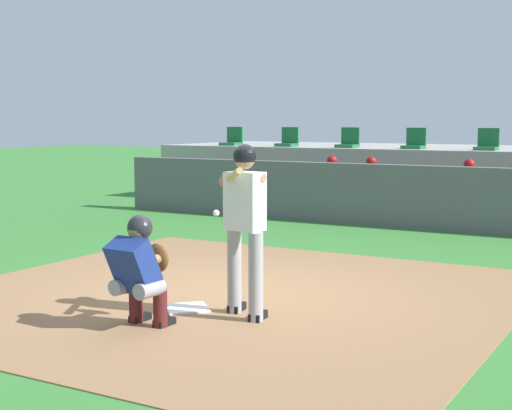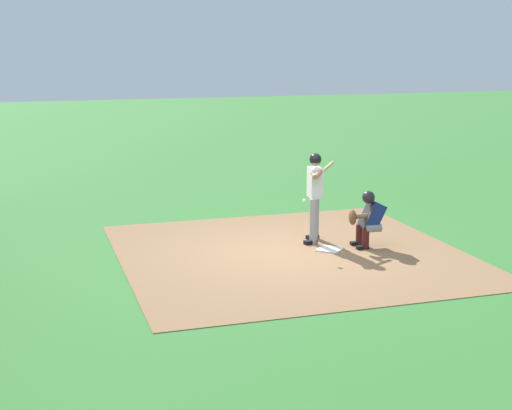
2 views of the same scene
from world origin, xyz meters
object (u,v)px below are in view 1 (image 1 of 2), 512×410
batter_at_plate (244,219)px  dugout_player_1 (369,187)px  home_plate (187,308)px  stadium_seat_0 (233,140)px  stadium_seat_4 (487,144)px  stadium_seat_2 (348,142)px  dugout_player_2 (467,191)px  dugout_player_0 (329,185)px  catcher_crouched (141,267)px  stadium_seat_1 (288,141)px  stadium_seat_3 (415,143)px

batter_at_plate → dugout_player_1: size_ratio=1.39×
home_plate → stadium_seat_0: 11.76m
stadium_seat_0 → stadium_seat_4: (6.50, 0.00, 0.00)m
stadium_seat_2 → dugout_player_2: bearing=-31.2°
dugout_player_0 → stadium_seat_4: (2.82, 2.03, 0.86)m
catcher_crouched → dugout_player_2: 8.98m
catcher_crouched → stadium_seat_1: 11.73m
dugout_player_2 → stadium_seat_3: stadium_seat_3 is taller
home_plate → batter_at_plate: size_ratio=0.24×
stadium_seat_0 → stadium_seat_1: 1.62m
dugout_player_2 → stadium_seat_3: (-1.73, 2.03, 0.86)m
home_plate → stadium_seat_3: 10.32m
stadium_seat_2 → stadium_seat_4: (3.25, 0.00, 0.00)m
dugout_player_1 → stadium_seat_2: (-1.33, 2.03, 0.86)m
batter_at_plate → catcher_crouched: size_ratio=1.07×
batter_at_plate → stadium_seat_4: bearing=89.3°
catcher_crouched → dugout_player_1: (-1.12, 8.93, 0.06)m
home_plate → stadium_seat_2: stadium_seat_2 is taller
dugout_player_1 → stadium_seat_0: bearing=156.0°
catcher_crouched → home_plate: bearing=90.3°
batter_at_plate → dugout_player_2: batter_at_plate is taller
batter_at_plate → catcher_crouched: batter_at_plate is taller
catcher_crouched → dugout_player_0: bearing=102.7°
dugout_player_0 → stadium_seat_4: stadium_seat_4 is taller
home_plate → batter_at_plate: (0.69, 0.05, 1.01)m
stadium_seat_3 → stadium_seat_4: size_ratio=1.00×
dugout_player_1 → home_plate: bearing=-82.2°
catcher_crouched → dugout_player_2: (0.91, 8.93, 0.06)m
catcher_crouched → stadium_seat_1: bearing=110.4°
home_plate → catcher_crouched: catcher_crouched is taller
dugout_player_0 → dugout_player_2: (2.92, 0.00, 0.00)m
catcher_crouched → dugout_player_1: 9.00m
dugout_player_0 → stadium_seat_3: 2.51m
dugout_player_1 → stadium_seat_0: stadium_seat_0 is taller
dugout_player_2 → stadium_seat_4: (-0.11, 2.03, 0.86)m
dugout_player_2 → catcher_crouched: bearing=-95.8°
stadium_seat_4 → dugout_player_1: bearing=-133.4°
dugout_player_1 → catcher_crouched: bearing=-82.9°
stadium_seat_0 → stadium_seat_2: size_ratio=1.00×
stadium_seat_0 → catcher_crouched: bearing=-62.6°
stadium_seat_3 → stadium_seat_4: same height
home_plate → dugout_player_2: dugout_player_2 is taller
batter_at_plate → stadium_seat_1: 11.20m
home_plate → dugout_player_2: (0.92, 8.14, 0.65)m
dugout_player_0 → batter_at_plate: bearing=-71.6°
dugout_player_1 → stadium_seat_1: stadium_seat_1 is taller
catcher_crouched → stadium_seat_3: size_ratio=3.52×
stadium_seat_0 → stadium_seat_1: size_ratio=1.00×
stadium_seat_1 → stadium_seat_4: size_ratio=1.00×
stadium_seat_0 → dugout_player_2: bearing=-17.1°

